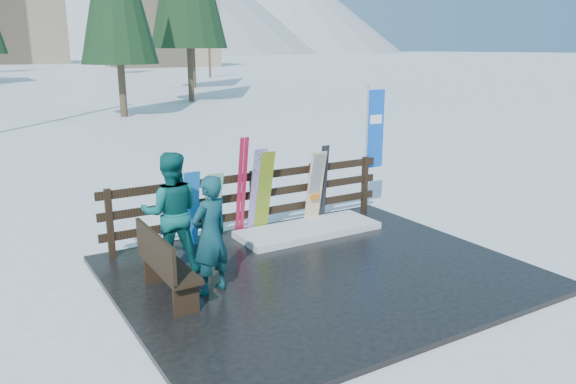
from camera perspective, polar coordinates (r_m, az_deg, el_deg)
ground at (r=8.76m, az=3.29°, el=-8.42°), size 700.00×700.00×0.00m
deck at (r=8.74m, az=3.29°, el=-8.18°), size 6.00×5.00×0.08m
fence at (r=10.31m, az=-3.56°, el=-0.53°), size 5.60×0.10×1.15m
snow_patch at (r=10.38m, az=2.07°, el=-3.86°), size 2.65×1.00×0.12m
bench at (r=7.78m, az=-12.53°, el=-7.05°), size 0.41×1.50×0.97m
snowboard_0 at (r=9.60m, az=-9.84°, el=-1.77°), size 0.28×0.27×1.35m
snowboard_1 at (r=9.75m, az=-7.65°, el=-1.60°), size 0.29×0.38×1.29m
snowboard_2 at (r=10.14m, az=-2.45°, el=-0.06°), size 0.28×0.39×1.56m
snowboard_3 at (r=10.06m, az=-3.18°, el=0.01°), size 0.25×0.40×1.62m
snowboard_4 at (r=10.70m, az=2.66°, el=0.30°), size 0.26×0.37×1.41m
snowboard_5 at (r=10.71m, az=2.76°, el=0.41°), size 0.32×0.31×1.45m
ski_pair_a at (r=9.98m, az=-4.73°, el=0.47°), size 0.16×0.33×1.83m
ski_pair_b at (r=10.88m, az=3.58°, el=0.84°), size 0.17×0.16×1.52m
rental_flag at (r=11.69m, az=8.64°, el=5.87°), size 0.45×0.04×2.60m
person_front at (r=7.75m, az=-7.89°, el=-4.37°), size 0.71×0.58×1.67m
person_back at (r=8.58m, az=-11.77°, el=-2.07°), size 1.08×0.96×1.85m
trees at (r=53.76m, az=-21.77°, el=16.31°), size 42.08×68.95×14.13m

